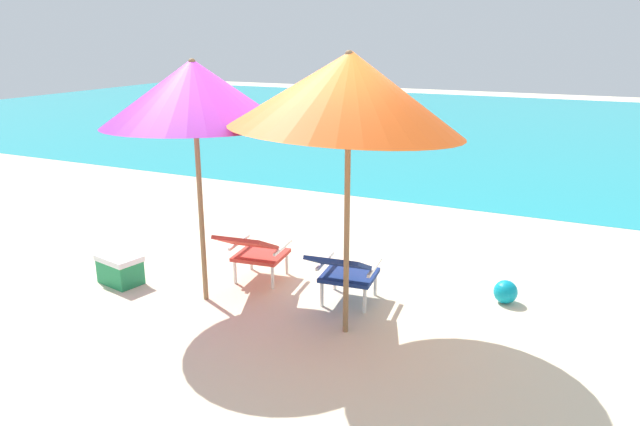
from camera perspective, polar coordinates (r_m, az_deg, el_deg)
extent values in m
plane|color=beige|center=(9.80, 8.86, 1.20)|extent=(40.00, 40.00, 0.00)
cube|color=teal|center=(18.30, 16.97, 7.92)|extent=(40.00, 18.00, 0.01)
cube|color=red|center=(6.56, -5.69, -4.03)|extent=(0.58, 0.56, 0.04)
cube|color=red|center=(6.16, -7.13, -2.83)|extent=(0.58, 0.58, 0.27)
cylinder|color=white|center=(6.88, -6.63, -4.39)|extent=(0.04, 0.04, 0.26)
cylinder|color=white|center=(6.72, -3.20, -4.84)|extent=(0.04, 0.04, 0.26)
cylinder|color=white|center=(6.53, -8.17, -5.65)|extent=(0.04, 0.04, 0.26)
cylinder|color=white|center=(6.36, -4.58, -6.16)|extent=(0.04, 0.04, 0.26)
cube|color=white|center=(6.62, -7.78, -2.79)|extent=(0.09, 0.50, 0.03)
cube|color=white|center=(6.42, -3.59, -3.30)|extent=(0.09, 0.50, 0.03)
cube|color=navy|center=(6.01, 2.83, -5.98)|extent=(0.57, 0.55, 0.04)
cube|color=navy|center=(5.58, 1.80, -4.81)|extent=(0.57, 0.57, 0.27)
cylinder|color=white|center=(6.31, 1.43, -6.29)|extent=(0.04, 0.04, 0.26)
cylinder|color=white|center=(6.20, 5.33, -6.79)|extent=(0.04, 0.04, 0.26)
cylinder|color=white|center=(5.95, 0.18, -7.79)|extent=(0.04, 0.04, 0.26)
cylinder|color=white|center=(5.83, 4.31, -8.36)|extent=(0.04, 0.04, 0.26)
cube|color=white|center=(6.04, 0.47, -4.62)|extent=(0.08, 0.50, 0.03)
cube|color=white|center=(5.90, 5.28, -5.21)|extent=(0.08, 0.50, 0.03)
cylinder|color=olive|center=(5.94, -11.35, -0.15)|extent=(0.05, 0.05, 1.81)
cone|color=purple|center=(5.72, -12.04, 11.24)|extent=(2.41, 2.41, 0.66)
sphere|color=#4C3823|center=(5.70, -12.21, 13.99)|extent=(0.07, 0.07, 0.07)
cylinder|color=olive|center=(5.16, 2.58, -2.08)|extent=(0.05, 0.05, 1.87)
cone|color=#EA5619|center=(4.90, 2.77, 11.60)|extent=(2.76, 2.77, 0.76)
sphere|color=#4C3823|center=(4.89, 2.82, 14.98)|extent=(0.07, 0.07, 0.07)
sphere|color=#0A93AD|center=(6.30, 17.40, -7.24)|extent=(0.24, 0.24, 0.24)
cube|color=#1E844C|center=(6.82, -18.63, -5.38)|extent=(0.50, 0.39, 0.26)
cube|color=white|center=(6.77, -18.76, -4.13)|extent=(0.53, 0.41, 0.06)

